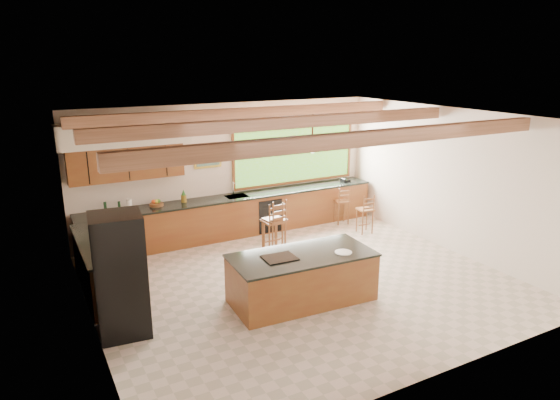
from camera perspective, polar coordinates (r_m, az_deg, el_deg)
ground at (r=9.30m, az=2.44°, el=-9.29°), size 7.20×7.20×0.00m
room_shell at (r=9.07m, az=-0.43°, el=4.83°), size 7.27×6.54×3.02m
counter_run at (r=10.92m, az=-8.04°, el=-2.89°), size 7.12×3.10×1.22m
island at (r=8.46m, az=2.51°, el=-8.82°), size 2.45×1.25×0.85m
refrigerator at (r=7.66m, az=-17.81°, el=-8.20°), size 0.79×0.77×1.85m
bar_stool_a at (r=10.41m, az=-0.73°, el=-2.63°), size 0.39×0.39×1.09m
bar_stool_b at (r=10.42m, az=-0.47°, el=-2.42°), size 0.46×0.46×1.14m
bar_stool_c at (r=11.72m, az=9.85°, el=-1.18°), size 0.37×0.37×0.94m
bar_stool_d at (r=12.30m, az=7.20°, el=-0.25°), size 0.40×0.40×0.94m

